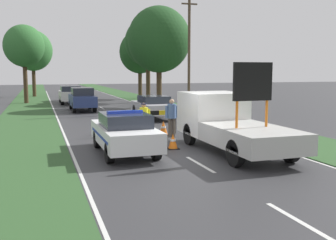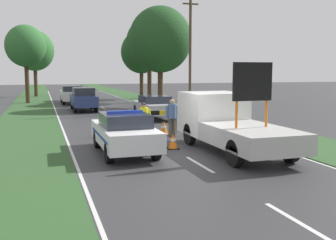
# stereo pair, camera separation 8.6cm
# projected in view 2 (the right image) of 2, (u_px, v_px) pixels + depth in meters

# --- Properties ---
(ground_plane) EXTENTS (160.00, 160.00, 0.00)m
(ground_plane) POSITION_uv_depth(u_px,v_px,m) (181.00, 153.00, 14.31)
(ground_plane) COLOR #333335
(lane_markings) EXTENTS (7.65, 68.53, 0.01)m
(lane_markings) POSITION_uv_depth(u_px,v_px,m) (109.00, 112.00, 29.10)
(lane_markings) COLOR silver
(lane_markings) RESTS_ON ground
(grass_verge_left) EXTENTS (3.49, 120.00, 0.03)m
(grass_verge_left) POSITION_uv_depth(u_px,v_px,m) (31.00, 108.00, 31.48)
(grass_verge_left) COLOR #2D5128
(grass_verge_left) RESTS_ON ground
(grass_verge_right) EXTENTS (3.49, 120.00, 0.03)m
(grass_verge_right) POSITION_uv_depth(u_px,v_px,m) (164.00, 105.00, 34.91)
(grass_verge_right) COLOR #2D5128
(grass_verge_right) RESTS_ON ground
(police_car) EXTENTS (1.83, 4.56, 1.58)m
(police_car) POSITION_uv_depth(u_px,v_px,m) (124.00, 132.00, 14.26)
(police_car) COLOR white
(police_car) RESTS_ON ground
(work_truck) EXTENTS (2.26, 6.29, 3.27)m
(work_truck) POSITION_uv_depth(u_px,v_px,m) (227.00, 122.00, 14.97)
(work_truck) COLOR white
(work_truck) RESTS_ON ground
(road_barrier) EXTENTS (3.53, 0.08, 1.13)m
(road_barrier) POSITION_uv_depth(u_px,v_px,m) (147.00, 115.00, 18.38)
(road_barrier) COLOR black
(road_barrier) RESTS_ON ground
(police_officer) EXTENTS (0.58, 0.37, 1.61)m
(police_officer) POSITION_uv_depth(u_px,v_px,m) (144.00, 118.00, 17.16)
(police_officer) COLOR #191E38
(police_officer) RESTS_ON ground
(pedestrian_civilian) EXTENTS (0.62, 0.39, 1.73)m
(pedestrian_civilian) POSITION_uv_depth(u_px,v_px,m) (172.00, 115.00, 17.79)
(pedestrian_civilian) COLOR brown
(pedestrian_civilian) RESTS_ON ground
(traffic_cone_near_police) EXTENTS (0.43, 0.43, 0.60)m
(traffic_cone_near_police) POSITION_uv_depth(u_px,v_px,m) (173.00, 141.00, 15.10)
(traffic_cone_near_police) COLOR black
(traffic_cone_near_police) RESTS_ON ground
(traffic_cone_centre_front) EXTENTS (0.38, 0.38, 0.53)m
(traffic_cone_centre_front) POSITION_uv_depth(u_px,v_px,m) (118.00, 129.00, 18.60)
(traffic_cone_centre_front) COLOR black
(traffic_cone_centre_front) RESTS_ON ground
(traffic_cone_near_truck) EXTENTS (0.36, 0.36, 0.50)m
(traffic_cone_near_truck) POSITION_uv_depth(u_px,v_px,m) (97.00, 130.00, 18.38)
(traffic_cone_near_truck) COLOR black
(traffic_cone_near_truck) RESTS_ON ground
(traffic_cone_behind_barrier) EXTENTS (0.49, 0.49, 0.67)m
(traffic_cone_behind_barrier) POSITION_uv_depth(u_px,v_px,m) (164.00, 128.00, 18.36)
(traffic_cone_behind_barrier) COLOR black
(traffic_cone_behind_barrier) RESTS_ON ground
(traffic_cone_lane_edge) EXTENTS (0.42, 0.42, 0.58)m
(traffic_cone_lane_edge) POSITION_uv_depth(u_px,v_px,m) (200.00, 122.00, 20.80)
(traffic_cone_lane_edge) COLOR black
(traffic_cone_lane_edge) RESTS_ON ground
(queued_car_sedan_silver) EXTENTS (1.84, 4.52, 1.45)m
(queued_car_sedan_silver) POSITION_uv_depth(u_px,v_px,m) (154.00, 106.00, 24.82)
(queued_car_sedan_silver) COLOR #B2B2B7
(queued_car_sedan_silver) RESTS_ON ground
(queued_car_hatch_blue) EXTENTS (1.71, 4.57, 1.75)m
(queued_car_hatch_blue) POSITION_uv_depth(u_px,v_px,m) (83.00, 99.00, 29.80)
(queued_car_hatch_blue) COLOR navy
(queued_car_hatch_blue) RESTS_ON ground
(queued_car_van_white) EXTENTS (1.90, 4.58, 1.63)m
(queued_car_van_white) POSITION_uv_depth(u_px,v_px,m) (72.00, 94.00, 36.48)
(queued_car_van_white) COLOR silver
(queued_car_van_white) RESTS_ON ground
(roadside_tree_near_left) EXTENTS (3.67, 3.67, 7.22)m
(roadside_tree_near_left) POSITION_uv_depth(u_px,v_px,m) (26.00, 46.00, 36.09)
(roadside_tree_near_left) COLOR #42301E
(roadside_tree_near_left) RESTS_ON ground
(roadside_tree_near_right) EXTENTS (4.39, 4.39, 8.03)m
(roadside_tree_near_right) POSITION_uv_depth(u_px,v_px,m) (149.00, 42.00, 37.25)
(roadside_tree_near_right) COLOR #42301E
(roadside_tree_near_right) RESTS_ON ground
(roadside_tree_mid_left) EXTENTS (4.48, 4.48, 7.73)m
(roadside_tree_mid_left) POSITION_uv_depth(u_px,v_px,m) (34.00, 51.00, 45.73)
(roadside_tree_mid_left) COLOR #42301E
(roadside_tree_mid_left) RESTS_ON ground
(roadside_tree_mid_right) EXTENTS (5.13, 5.13, 8.25)m
(roadside_tree_mid_right) POSITION_uv_depth(u_px,v_px,m) (160.00, 40.00, 32.04)
(roadside_tree_mid_right) COLOR #42301E
(roadside_tree_mid_right) RESTS_ON ground
(roadside_tree_far_left) EXTENTS (4.37, 4.37, 7.33)m
(roadside_tree_far_left) POSITION_uv_depth(u_px,v_px,m) (141.00, 52.00, 42.27)
(roadside_tree_far_left) COLOR #42301E
(roadside_tree_far_left) RESTS_ON ground
(utility_pole) EXTENTS (1.20, 0.20, 8.69)m
(utility_pole) POSITION_uv_depth(u_px,v_px,m) (190.00, 51.00, 28.80)
(utility_pole) COLOR #473828
(utility_pole) RESTS_ON ground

